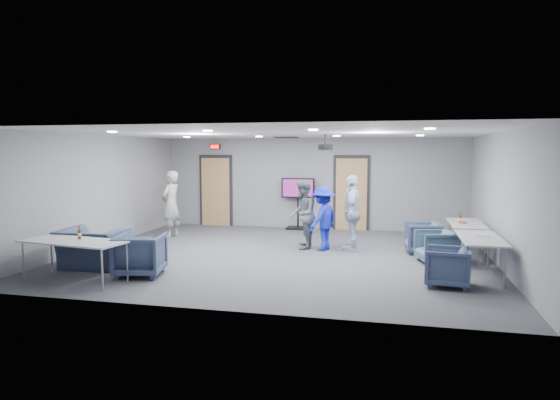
% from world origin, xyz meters
% --- Properties ---
extents(floor, '(9.00, 9.00, 0.00)m').
position_xyz_m(floor, '(0.00, 0.00, 0.00)').
color(floor, '#3D4046').
rests_on(floor, ground).
extents(ceiling, '(9.00, 9.00, 0.00)m').
position_xyz_m(ceiling, '(0.00, 0.00, 2.70)').
color(ceiling, silver).
rests_on(ceiling, wall_back).
extents(wall_back, '(9.00, 0.02, 2.70)m').
position_xyz_m(wall_back, '(0.00, 4.00, 1.35)').
color(wall_back, slate).
rests_on(wall_back, floor).
extents(wall_front, '(9.00, 0.02, 2.70)m').
position_xyz_m(wall_front, '(0.00, -4.00, 1.35)').
color(wall_front, slate).
rests_on(wall_front, floor).
extents(wall_left, '(0.02, 8.00, 2.70)m').
position_xyz_m(wall_left, '(-4.50, 0.00, 1.35)').
color(wall_left, slate).
rests_on(wall_left, floor).
extents(wall_right, '(0.02, 8.00, 2.70)m').
position_xyz_m(wall_right, '(4.50, 0.00, 1.35)').
color(wall_right, slate).
rests_on(wall_right, floor).
extents(door_left, '(1.06, 0.17, 2.24)m').
position_xyz_m(door_left, '(-3.00, 3.95, 1.07)').
color(door_left, black).
rests_on(door_left, wall_back).
extents(door_right, '(1.06, 0.17, 2.24)m').
position_xyz_m(door_right, '(1.20, 3.95, 1.07)').
color(door_right, black).
rests_on(door_right, wall_back).
extents(exit_sign, '(0.32, 0.08, 0.16)m').
position_xyz_m(exit_sign, '(-3.00, 3.93, 2.45)').
color(exit_sign, black).
rests_on(exit_sign, wall_back).
extents(hvac_diffuser, '(0.60, 0.60, 0.03)m').
position_xyz_m(hvac_diffuser, '(-0.50, 2.80, 2.69)').
color(hvac_diffuser, black).
rests_on(hvac_diffuser, ceiling).
extents(downlights, '(6.18, 3.78, 0.02)m').
position_xyz_m(downlights, '(0.00, 0.00, 2.68)').
color(downlights, white).
rests_on(downlights, ceiling).
extents(person_a, '(0.52, 0.71, 1.79)m').
position_xyz_m(person_a, '(-3.41, 1.61, 0.89)').
color(person_a, '#989A98').
rests_on(person_a, floor).
extents(person_b, '(0.71, 0.87, 1.64)m').
position_xyz_m(person_b, '(0.32, 0.85, 0.82)').
color(person_b, slate).
rests_on(person_b, floor).
extents(person_c, '(0.43, 1.03, 1.76)m').
position_xyz_m(person_c, '(1.48, 0.93, 0.88)').
color(person_c, '#ACBEDD').
rests_on(person_c, floor).
extents(person_d, '(0.90, 1.11, 1.50)m').
position_xyz_m(person_d, '(0.82, 0.77, 0.75)').
color(person_d, '#1924A8').
rests_on(person_d, floor).
extents(chair_right_a, '(0.83, 0.81, 0.71)m').
position_xyz_m(chair_right_a, '(3.08, 0.94, 0.35)').
color(chair_right_a, '#3B4A67').
rests_on(chair_right_a, floor).
extents(chair_right_b, '(0.91, 0.89, 0.68)m').
position_xyz_m(chair_right_b, '(3.30, -0.04, 0.34)').
color(chair_right_b, '#3D556A').
rests_on(chair_right_b, floor).
extents(chair_right_c, '(0.82, 0.80, 0.67)m').
position_xyz_m(chair_right_c, '(3.35, -1.87, 0.34)').
color(chair_right_c, '#394462').
rests_on(chair_right_c, floor).
extents(chair_front_a, '(0.99, 1.01, 0.78)m').
position_xyz_m(chair_front_a, '(-2.14, -2.40, 0.39)').
color(chair_front_a, '#384461').
rests_on(chair_front_a, floor).
extents(chair_front_b, '(1.24, 1.09, 0.78)m').
position_xyz_m(chair_front_b, '(-3.38, -2.00, 0.39)').
color(chair_front_b, '#394563').
rests_on(chair_front_b, floor).
extents(table_right_a, '(0.71, 1.71, 0.73)m').
position_xyz_m(table_right_a, '(4.00, 0.89, 0.68)').
color(table_right_a, '#A7A9AB').
rests_on(table_right_a, floor).
extents(table_right_b, '(0.73, 1.76, 0.73)m').
position_xyz_m(table_right_b, '(4.00, -1.01, 0.68)').
color(table_right_b, '#A7A9AB').
rests_on(table_right_b, floor).
extents(table_front_left, '(2.02, 1.07, 0.73)m').
position_xyz_m(table_front_left, '(-3.08, -3.00, 0.69)').
color(table_front_left, '#A7A9AB').
rests_on(table_front_left, floor).
extents(bottle_front, '(0.06, 0.06, 0.25)m').
position_xyz_m(bottle_front, '(-3.07, -2.86, 0.82)').
color(bottle_front, '#4E2F0D').
rests_on(bottle_front, table_front_left).
extents(bottle_right, '(0.06, 0.06, 0.25)m').
position_xyz_m(bottle_right, '(3.85, 0.81, 0.82)').
color(bottle_right, '#4E2F0D').
rests_on(bottle_right, table_right_a).
extents(snack_box, '(0.18, 0.15, 0.04)m').
position_xyz_m(snack_box, '(3.92, 0.81, 0.75)').
color(snack_box, '#C34C30').
rests_on(snack_box, table_right_a).
extents(wrapper, '(0.25, 0.20, 0.05)m').
position_xyz_m(wrapper, '(4.05, -0.98, 0.76)').
color(wrapper, silver).
rests_on(wrapper, table_right_b).
extents(tv_stand, '(0.99, 0.47, 1.52)m').
position_xyz_m(tv_stand, '(-0.35, 3.75, 0.86)').
color(tv_stand, black).
rests_on(tv_stand, floor).
extents(projector, '(0.38, 0.35, 0.36)m').
position_xyz_m(projector, '(0.87, 0.72, 2.41)').
color(projector, black).
rests_on(projector, ceiling).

